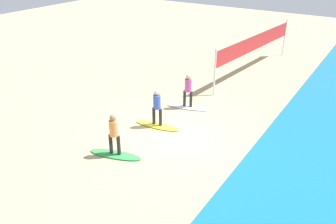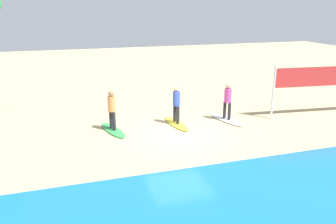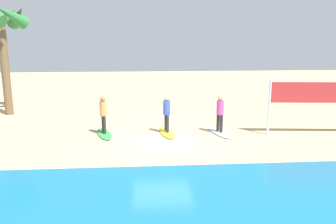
{
  "view_description": "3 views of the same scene",
  "coord_description": "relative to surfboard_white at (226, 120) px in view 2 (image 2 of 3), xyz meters",
  "views": [
    {
      "loc": [
        10.96,
        6.62,
        7.4
      ],
      "look_at": [
        0.39,
        -0.18,
        1.24
      ],
      "focal_mm": 37.81,
      "sensor_mm": 36.0,
      "label": 1
    },
    {
      "loc": [
        4.2,
        12.03,
        5.01
      ],
      "look_at": [
        0.34,
        -0.39,
        0.87
      ],
      "focal_mm": 35.86,
      "sensor_mm": 36.0,
      "label": 2
    },
    {
      "loc": [
        0.82,
        13.9,
        4.25
      ],
      "look_at": [
        -0.35,
        -1.28,
        0.96
      ],
      "focal_mm": 37.26,
      "sensor_mm": 36.0,
      "label": 3
    }
  ],
  "objects": [
    {
      "name": "ground_plane",
      "position": [
        2.64,
        1.0,
        -0.04
      ],
      "size": [
        60.0,
        60.0,
        0.0
      ],
      "primitive_type": "plane",
      "color": "tan"
    },
    {
      "name": "surfboard_white",
      "position": [
        0.0,
        0.0,
        0.0
      ],
      "size": [
        1.05,
        2.17,
        0.09
      ],
      "primitive_type": "ellipsoid",
      "rotation": [
        0.0,
        0.0,
        1.82
      ],
      "color": "white",
      "rests_on": "ground"
    },
    {
      "name": "surfer_white",
      "position": [
        0.0,
        0.0,
        0.99
      ],
      "size": [
        0.32,
        0.45,
        1.64
      ],
      "color": "#232328",
      "rests_on": "surfboard_white"
    },
    {
      "name": "surfboard_yellow",
      "position": [
        2.36,
        -0.17,
        0.0
      ],
      "size": [
        0.83,
        2.16,
        0.09
      ],
      "primitive_type": "ellipsoid",
      "rotation": [
        0.0,
        0.0,
        1.7
      ],
      "color": "yellow",
      "rests_on": "ground"
    },
    {
      "name": "surfer_yellow",
      "position": [
        2.36,
        -0.17,
        0.99
      ],
      "size": [
        0.32,
        0.46,
        1.64
      ],
      "color": "#232328",
      "rests_on": "surfboard_yellow"
    },
    {
      "name": "surfboard_green",
      "position": [
        5.15,
        -0.19,
        0.0
      ],
      "size": [
        1.09,
        2.17,
        0.09
      ],
      "primitive_type": "ellipsoid",
      "rotation": [
        0.0,
        0.0,
        1.84
      ],
      "color": "green",
      "rests_on": "ground"
    },
    {
      "name": "surfer_green",
      "position": [
        5.15,
        -0.19,
        0.99
      ],
      "size": [
        0.32,
        0.45,
        1.64
      ],
      "color": "#232328",
      "rests_on": "surfboard_green"
    }
  ]
}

